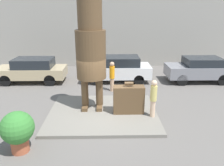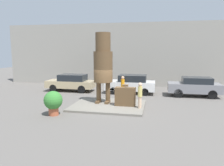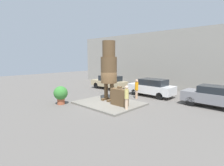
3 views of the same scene
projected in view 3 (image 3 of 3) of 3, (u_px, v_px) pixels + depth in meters
ground_plane at (109, 104)px, 13.98m from camera, size 60.00×60.00×0.00m
pedestal at (109, 103)px, 13.97m from camera, size 4.88×3.97×0.13m
building_backdrop at (166, 60)px, 20.19m from camera, size 28.00×0.60×6.71m
statue_figure at (109, 66)px, 14.24m from camera, size 1.32×1.32×4.89m
giant_suitcase at (119, 97)px, 13.03m from camera, size 1.37×0.50×1.46m
tourist at (127, 96)px, 12.00m from camera, size 0.28×0.28×1.67m
parked_car_tan at (109, 82)px, 20.52m from camera, size 4.45×1.76×1.59m
parked_car_white at (152, 87)px, 16.75m from camera, size 4.36×1.80×1.66m
parked_car_grey at (214, 96)px, 12.95m from camera, size 4.19×1.79×1.62m
planter_pot at (61, 94)px, 13.81m from camera, size 1.10×1.10×1.46m
worker_hivis at (137, 88)px, 15.69m from camera, size 0.30×0.30×1.76m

